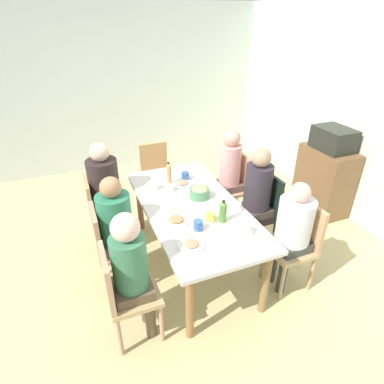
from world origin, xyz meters
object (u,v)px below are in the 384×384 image
person_4 (293,227)px  microwave (333,139)px  bowl_0 (199,192)px  cup_1 (185,176)px  chair_0 (156,172)px  person_6 (106,188)px  chair_6 (101,210)px  cup_6 (211,217)px  person_3 (256,192)px  chair_3 (261,208)px  plate_1 (176,220)px  chair_4 (297,241)px  plate_2 (191,245)px  chair_1 (110,244)px  chair_2 (123,291)px  side_cabinet (324,181)px  bottle_0 (223,212)px  cup_0 (171,188)px  chair_5 (234,184)px  person_5 (229,170)px  person_2 (132,268)px  cup_3 (247,229)px  plate_0 (182,183)px  cup_4 (237,207)px  person_1 (117,224)px  dining_table (192,212)px  cup_2 (154,186)px  bottle_1 (169,174)px

person_4 → microwave: (-0.99, 1.31, 0.34)m
bowl_0 → cup_1: size_ratio=1.68×
chair_0 → microwave: microwave is taller
chair_0 → person_6: (0.69, -0.75, 0.26)m
chair_6 → cup_6: bearing=43.8°
person_3 → cup_6: person_3 is taller
chair_3 → plate_1: (0.21, -1.08, 0.25)m
chair_4 → plate_2: chair_4 is taller
cup_1 → chair_1: bearing=-60.7°
chair_2 → side_cabinet: same height
chair_6 → bottle_0: (0.99, 0.99, 0.34)m
cup_0 → side_cabinet: side_cabinet is taller
person_3 → chair_5: bearing=171.8°
chair_0 → person_5: (0.69, 0.75, 0.22)m
chair_1 → chair_4: (0.63, 1.68, 0.00)m
person_4 → plate_1: person_4 is taller
bottle_0 → chair_1: bearing=-110.2°
person_2 → person_3: person_3 is taller
person_5 → chair_6: (0.00, -1.58, -0.22)m
cup_3 → bottle_0: size_ratio=0.53×
plate_0 → plate_1: size_ratio=0.95×
person_3 → side_cabinet: person_3 is taller
cup_1 → cup_4: 0.83m
chair_2 → plate_2: bearing=93.9°
side_cabinet → plate_1: bearing=-76.1°
cup_0 → person_2: bearing=-33.1°
cup_6 → person_2: bearing=-68.4°
chair_0 → chair_6: same height
person_1 → person_4: person_1 is taller
chair_6 → microwave: (0.27, 2.90, 0.53)m
cup_3 → bottle_0: bottle_0 is taller
chair_6 → cup_1: bearing=85.3°
chair_0 → microwave: bearing=65.0°
cup_0 → cup_6: (0.66, 0.17, -0.00)m
chair_2 → person_1: bearing=171.8°
dining_table → microwave: bearing=99.9°
cup_3 → plate_0: bearing=-169.0°
cup_2 → person_6: bearing=-109.9°
cup_6 → bottle_0: bearing=59.5°
chair_1 → person_5: 1.72m
cup_3 → bottle_0: (-0.24, -0.11, 0.06)m
person_1 → plate_2: person_1 is taller
cup_1 → cup_6: size_ratio=1.00×
cup_2 → cup_4: size_ratio=0.91×
chair_5 → cup_3: size_ratio=7.73×
person_2 → plate_0: (-1.07, 0.81, 0.04)m
cup_1 → person_2: bearing=-36.9°
bottle_0 → dining_table: bearing=-157.0°
bottle_1 → side_cabinet: size_ratio=0.29×
plate_2 → chair_4: bearing=87.8°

